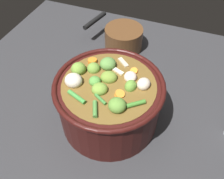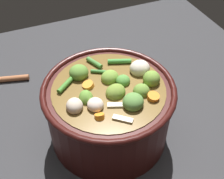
{
  "view_description": "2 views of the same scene",
  "coord_description": "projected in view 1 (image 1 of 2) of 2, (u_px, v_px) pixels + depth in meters",
  "views": [
    {
      "loc": [
        -0.39,
        -0.16,
        0.59
      ],
      "look_at": [
        0.01,
        -0.01,
        0.12
      ],
      "focal_mm": 38.96,
      "sensor_mm": 36.0,
      "label": 1
    },
    {
      "loc": [
        0.42,
        -0.17,
        0.58
      ],
      "look_at": [
        -0.01,
        0.01,
        0.14
      ],
      "focal_mm": 47.56,
      "sensor_mm": 36.0,
      "label": 2
    }
  ],
  "objects": [
    {
      "name": "ground_plane",
      "position": [
        109.0,
        119.0,
        0.72
      ],
      "size": [
        1.1,
        1.1,
        0.0
      ],
      "primitive_type": "plane",
      "color": "#2D2D30"
    },
    {
      "name": "small_saucepan",
      "position": [
        123.0,
        38.0,
        0.92
      ],
      "size": [
        0.17,
        0.23,
        0.08
      ],
      "color": "brown",
      "rests_on": "ground_plane"
    },
    {
      "name": "cooking_pot",
      "position": [
        109.0,
        101.0,
        0.66
      ],
      "size": [
        0.29,
        0.29,
        0.17
      ],
      "color": "#38110F",
      "rests_on": "ground_plane"
    }
  ]
}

